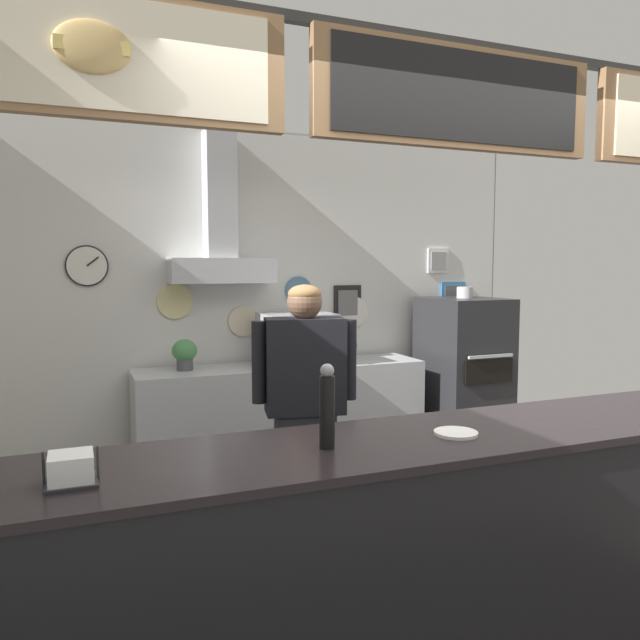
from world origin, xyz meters
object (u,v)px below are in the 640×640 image
Objects in this scene: potted_oregano at (185,353)px; napkin_holder at (71,470)px; pepper_grinder at (327,407)px; shop_worker at (305,412)px; condiment_plate at (456,433)px; potted_basil at (347,347)px; pizza_oven at (463,377)px; espresso_machine at (297,339)px.

napkin_holder is at bearing -105.56° from potted_oregano.
pepper_grinder reaches higher than napkin_holder.
shop_worker reaches higher than condiment_plate.
shop_worker reaches higher than potted_basil.
shop_worker is at bearing -147.53° from pizza_oven.
shop_worker is (-1.99, -1.27, 0.15)m from pizza_oven.
potted_basil is at bearing 64.28° from pepper_grinder.
napkin_holder is at bearing -176.98° from pepper_grinder.
pepper_grinder is 0.83m from napkin_holder.
pepper_grinder is 1.93× the size of napkin_holder.
shop_worker is at bearing 48.89° from napkin_holder.
pizza_oven is 3.64m from pepper_grinder.
espresso_machine reaches higher than napkin_holder.
pizza_oven is 5.18× the size of pepper_grinder.
pizza_oven is 2.65× the size of espresso_machine.
pizza_oven is 2.47m from potted_oregano.
espresso_machine reaches higher than potted_oregano.
potted_basil is at bearing 4.35° from espresso_machine.
napkin_holder is (-0.82, -0.04, -0.10)m from pepper_grinder.
espresso_machine is at bearing -175.65° from potted_basil.
pizza_oven reaches higher than napkin_holder.
potted_oregano is 2.99m from napkin_holder.
pizza_oven is 9.38× the size of condiment_plate.
shop_worker is 1.47m from espresso_machine.
espresso_machine is 3.54× the size of condiment_plate.
espresso_machine is at bearing 175.90° from pizza_oven.
potted_basil is 1.37× the size of napkin_holder.
potted_basil is (0.47, 0.04, -0.09)m from espresso_machine.
potted_oregano is at bearing 100.36° from condiment_plate.
condiment_plate is 0.55× the size of pepper_grinder.
shop_worker is 6.67× the size of potted_oregano.
napkin_holder is (-3.25, -2.71, 0.42)m from pizza_oven.
pizza_oven reaches higher than espresso_machine.
condiment_plate is 1.33m from napkin_holder.
espresso_machine reaches higher than condiment_plate.
potted_basil is at bearing -1.21° from potted_oregano.
espresso_machine is at bearing 82.26° from condiment_plate.
potted_oregano is at bearing 74.44° from napkin_holder.
pizza_oven is at bearing 47.63° from pepper_grinder.
pizza_oven is at bearing -4.09° from potted_oregano.
pizza_oven reaches higher than potted_oregano.
potted_basil is at bearing 172.28° from pizza_oven.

